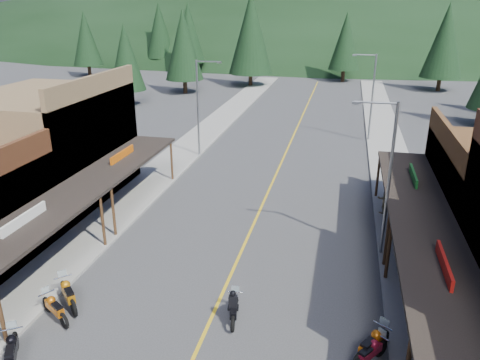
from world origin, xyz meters
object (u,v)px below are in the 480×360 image
Objects in this scene: streetlight_3 at (371,94)px; pedestrian_east_b at (385,198)px; streetlight_2 at (387,174)px; pine_7 at (160,30)px; bike_east_7 at (370,352)px; pine_2 at (251,33)px; shop_west_3 at (50,146)px; pine_10 at (183,45)px; rider_on_bike at (234,307)px; bike_west_6 at (12,350)px; bike_east_8 at (372,344)px; bike_west_7 at (55,307)px; pine_8 at (126,58)px; streetlight_1 at (199,104)px; pine_1 at (188,33)px; bike_west_8 at (68,293)px; pine_0 at (86,39)px; pine_3 at (346,41)px; pine_4 at (445,40)px.

streetlight_3 is 4.15× the size of pedestrian_east_b.
pine_7 reaches higher than streetlight_2.
pine_2 is at bearing 142.36° from bike_east_7.
shop_west_3 is 39.07m from pine_10.
rider_on_bike is (10.94, -56.86, -7.38)m from pine_2.
rider_on_bike is (32.94, -74.86, -6.62)m from pine_7.
rider_on_bike is at bearing -0.76° from bike_west_6.
streetlight_3 is at bearing 122.29° from bike_east_8.
pine_10 is at bearing 120.71° from streetlight_2.
bike_east_8 is (12.54, 0.54, 0.06)m from bike_west_7.
pine_8 reaches higher than bike_west_7.
shop_west_3 is 16.55m from bike_west_6.
shop_west_3 is at bearing -122.56° from streetlight_1.
pedestrian_east_b is at bearing 83.68° from streetlight_2.
pine_1 is at bearing 150.06° from bike_east_7.
bike_east_7 is (12.43, 2.79, -0.06)m from bike_west_6.
bike_west_6 is at bearing -135.27° from bike_west_8.
streetlight_2 is at bearing -59.29° from pine_10.
pine_2 is 6.57× the size of bike_west_7.
pine_0 is 77.58m from bike_east_8.
pine_2 is at bearing 94.84° from streetlight_1.
streetlight_2 is at bearing 39.60° from rider_on_bike.
pine_10 is 52.21m from bike_west_7.
pine_10 reaches higher than rider_on_bike.
pedestrian_east_b is (0.56, 5.08, -3.35)m from streetlight_2.
pine_3 reaches higher than bike_east_7.
streetlight_2 is (13.90, -14.00, 0.00)m from streetlight_1.
shop_west_3 is at bearing -123.13° from pine_4.
streetlight_1 is 30.19m from pine_10.
shop_west_3 is 5.21× the size of rider_on_bike.
pine_2 is (14.00, -12.00, 0.75)m from pine_1.
streetlight_3 is 32.06m from pine_10.
pine_0 is 4.73× the size of bike_east_8.
streetlight_2 reaches higher than pedestrian_east_b.
pine_4 is at bearing 115.77° from bike_east_7.
streetlight_1 reaches higher than bike_east_8.
pine_4 is 48.47m from pedestrian_east_b.
pine_0 is at bearing 172.41° from pine_2.
streetlight_2 reaches higher than rider_on_bike.
pine_1 and pine_4 have the same top height.
bike_east_8 reaches higher than bike_west_8.
streetlight_1 is at bearing -150.09° from streetlight_3.
pine_2 is 28.44m from pine_7.
pine_10 is 4.99× the size of bike_east_8.
pine_4 is (42.00, -10.00, 0.00)m from pine_1.
pine_8 is 4.30× the size of bike_east_8.
streetlight_2 is at bearing 63.26° from pedestrian_east_b.
streetlight_1 is at bearing -70.45° from pine_1.
pine_3 is 4.74× the size of bike_west_8.
bike_west_7 is at bearing -113.33° from streetlight_3.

